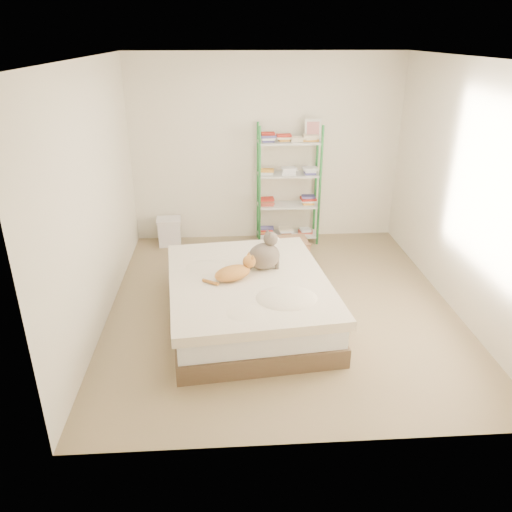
{
  "coord_description": "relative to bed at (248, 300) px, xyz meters",
  "views": [
    {
      "loc": [
        -0.6,
        -4.9,
        2.81
      ],
      "look_at": [
        -0.28,
        -0.03,
        0.62
      ],
      "focal_mm": 35.0,
      "sensor_mm": 36.0,
      "label": 1
    }
  ],
  "objects": [
    {
      "name": "shelf_unit",
      "position": [
        0.69,
        2.21,
        0.61
      ],
      "size": [
        0.88,
        0.36,
        1.74
      ],
      "color": "#2C853F",
      "rests_on": "ground"
    },
    {
      "name": "bed",
      "position": [
        0.0,
        0.0,
        0.0
      ],
      "size": [
        1.8,
        2.16,
        0.51
      ],
      "rotation": [
        0.0,
        0.0,
        0.11
      ],
      "color": "brown",
      "rests_on": "ground"
    },
    {
      "name": "cardboard_box",
      "position": [
        0.58,
        1.35,
        -0.07
      ],
      "size": [
        0.53,
        0.51,
        0.41
      ],
      "rotation": [
        0.0,
        0.0,
        0.05
      ],
      "color": "olive",
      "rests_on": "ground"
    },
    {
      "name": "orange_cat",
      "position": [
        -0.16,
        -0.03,
        0.35
      ],
      "size": [
        0.53,
        0.44,
        0.19
      ],
      "primitive_type": null,
      "rotation": [
        0.0,
        0.0,
        0.48
      ],
      "color": "#CC8F46",
      "rests_on": "bed"
    },
    {
      "name": "room",
      "position": [
        0.38,
        0.33,
        1.04
      ],
      "size": [
        3.81,
        4.21,
        2.61
      ],
      "color": "#927A59",
      "rests_on": "ground"
    },
    {
      "name": "grey_cat",
      "position": [
        0.18,
        0.22,
        0.46
      ],
      "size": [
        0.42,
        0.38,
        0.41
      ],
      "primitive_type": null,
      "rotation": [
        0.0,
        0.0,
        1.8
      ],
      "color": "#665F55",
      "rests_on": "bed"
    },
    {
      "name": "white_bin",
      "position": [
        -1.03,
        2.18,
        -0.06
      ],
      "size": [
        0.36,
        0.32,
        0.39
      ],
      "rotation": [
        0.0,
        0.0,
        0.07
      ],
      "color": "white",
      "rests_on": "ground"
    }
  ]
}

